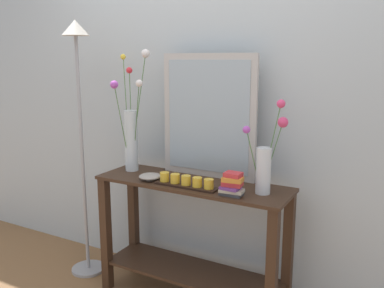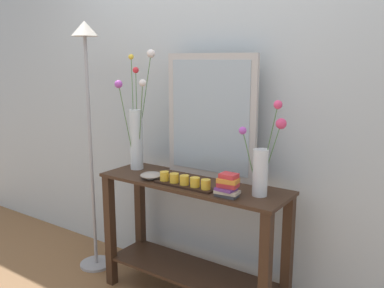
# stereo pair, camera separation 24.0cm
# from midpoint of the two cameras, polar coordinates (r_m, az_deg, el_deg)

# --- Properties ---
(wall_back) EXTENTS (6.40, 0.08, 2.70)m
(wall_back) POSITION_cam_midpoint_polar(r_m,az_deg,el_deg) (2.67, 0.64, 8.04)
(wall_back) COLOR #B2BCC1
(wall_back) RESTS_ON ground
(console_table) EXTENTS (1.21, 0.38, 0.79)m
(console_table) POSITION_cam_midpoint_polar(r_m,az_deg,el_deg) (2.62, -2.68, -11.94)
(console_table) COLOR #382316
(console_table) RESTS_ON ground
(mirror_leaning) EXTENTS (0.63, 0.03, 0.77)m
(mirror_leaning) POSITION_cam_midpoint_polar(r_m,az_deg,el_deg) (2.54, -0.41, 3.81)
(mirror_leaning) COLOR #B7B2AD
(mirror_leaning) RESTS_ON console_table
(tall_vase_left) EXTENTS (0.31, 0.31, 0.79)m
(tall_vase_left) POSITION_cam_midpoint_polar(r_m,az_deg,el_deg) (2.75, -10.89, 1.82)
(tall_vase_left) COLOR silver
(tall_vase_left) RESTS_ON console_table
(vase_right) EXTENTS (0.21, 0.19, 0.52)m
(vase_right) POSITION_cam_midpoint_polar(r_m,az_deg,el_deg) (2.26, 7.14, -2.54)
(vase_right) COLOR silver
(vase_right) RESTS_ON console_table
(candle_tray) EXTENTS (0.39, 0.09, 0.07)m
(candle_tray) POSITION_cam_midpoint_polar(r_m,az_deg,el_deg) (2.41, -3.69, -5.32)
(candle_tray) COLOR black
(candle_tray) RESTS_ON console_table
(decorative_bowl) EXTENTS (0.14, 0.14, 0.04)m
(decorative_bowl) POSITION_cam_midpoint_polar(r_m,az_deg,el_deg) (2.56, -8.50, -4.49)
(decorative_bowl) COLOR #9E9389
(decorative_bowl) RESTS_ON console_table
(book_stack) EXTENTS (0.14, 0.10, 0.13)m
(book_stack) POSITION_cam_midpoint_polar(r_m,az_deg,el_deg) (2.25, 2.51, -5.69)
(book_stack) COLOR #424247
(book_stack) RESTS_ON console_table
(floor_lamp) EXTENTS (0.24, 0.24, 1.77)m
(floor_lamp) POSITION_cam_midpoint_polar(r_m,az_deg,el_deg) (2.92, -17.59, 4.77)
(floor_lamp) COLOR #9E9EA3
(floor_lamp) RESTS_ON ground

